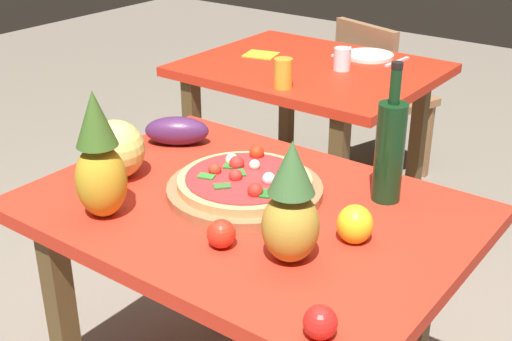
{
  "coord_description": "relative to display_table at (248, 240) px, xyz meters",
  "views": [
    {
      "loc": [
        0.95,
        -1.23,
        1.6
      ],
      "look_at": [
        -0.05,
        0.1,
        0.83
      ],
      "focal_mm": 47.55,
      "sensor_mm": 36.0,
      "label": 1
    }
  ],
  "objects": [
    {
      "name": "melon",
      "position": [
        -0.4,
        -0.08,
        0.19
      ],
      "size": [
        0.17,
        0.17,
        0.17
      ],
      "primitive_type": "sphere",
      "color": "#DCD169",
      "rests_on": "display_table"
    },
    {
      "name": "dining_chair",
      "position": [
        -0.56,
        1.83,
        -0.19
      ],
      "size": [
        0.5,
        0.5,
        0.85
      ],
      "rotation": [
        0.0,
        0.0,
        2.83
      ],
      "color": "#976943",
      "rests_on": "ground_plane"
    },
    {
      "name": "tomato_near_board",
      "position": [
        0.43,
        -0.34,
        0.14
      ],
      "size": [
        0.07,
        0.07,
        0.07
      ],
      "primitive_type": "sphere",
      "color": "red",
      "rests_on": "display_table"
    },
    {
      "name": "bell_pepper",
      "position": [
        0.31,
        0.01,
        0.15
      ],
      "size": [
        0.09,
        0.09,
        0.1
      ],
      "primitive_type": "ellipsoid",
      "color": "yellow",
      "rests_on": "display_table"
    },
    {
      "name": "background_table",
      "position": [
        -0.56,
        1.18,
        -0.0
      ],
      "size": [
        1.03,
        0.84,
        0.78
      ],
      "color": "brown",
      "rests_on": "ground_plane"
    },
    {
      "name": "pizza",
      "position": [
        -0.05,
        0.05,
        0.15
      ],
      "size": [
        0.36,
        0.36,
        0.06
      ],
      "color": "#E3A263",
      "rests_on": "pizza_board"
    },
    {
      "name": "pineapple_left",
      "position": [
        0.23,
        -0.15,
        0.24
      ],
      "size": [
        0.13,
        0.13,
        0.29
      ],
      "color": "#B29333",
      "rests_on": "display_table"
    },
    {
      "name": "eggplant",
      "position": [
        -0.42,
        0.19,
        0.15
      ],
      "size": [
        0.22,
        0.19,
        0.09
      ],
      "primitive_type": "ellipsoid",
      "rotation": [
        0.0,
        0.0,
        0.61
      ],
      "color": "#4B2451",
      "rests_on": "display_table"
    },
    {
      "name": "knife_utensil",
      "position": [
        -0.28,
        1.45,
        0.11
      ],
      "size": [
        0.03,
        0.18,
        0.01
      ],
      "primitive_type": "cube",
      "rotation": [
        0.0,
        0.0,
        -0.09
      ],
      "color": "silver",
      "rests_on": "background_table"
    },
    {
      "name": "pizza_board",
      "position": [
        -0.05,
        0.05,
        0.12
      ],
      "size": [
        0.42,
        0.42,
        0.02
      ],
      "primitive_type": "cylinder",
      "color": "#976943",
      "rests_on": "display_table"
    },
    {
      "name": "drinking_glass_juice",
      "position": [
        -0.48,
        0.86,
        0.16
      ],
      "size": [
        0.07,
        0.07,
        0.12
      ],
      "primitive_type": "cylinder",
      "color": "gold",
      "rests_on": "background_table"
    },
    {
      "name": "drinking_glass_water",
      "position": [
        -0.42,
        1.2,
        0.15
      ],
      "size": [
        0.07,
        0.07,
        0.09
      ],
      "primitive_type": "cylinder",
      "color": "silver",
      "rests_on": "background_table"
    },
    {
      "name": "pineapple_right",
      "position": [
        -0.26,
        -0.26,
        0.25
      ],
      "size": [
        0.13,
        0.13,
        0.33
      ],
      "color": "gold",
      "rests_on": "display_table"
    },
    {
      "name": "tomato_at_corner",
      "position": [
        0.08,
        -0.2,
        0.14
      ],
      "size": [
        0.07,
        0.07,
        0.07
      ],
      "primitive_type": "sphere",
      "color": "red",
      "rests_on": "display_table"
    },
    {
      "name": "dinner_plate",
      "position": [
        -0.42,
        1.45,
        0.11
      ],
      "size": [
        0.22,
        0.22,
        0.02
      ],
      "primitive_type": "cylinder",
      "color": "white",
      "rests_on": "background_table"
    },
    {
      "name": "fork_utensil",
      "position": [
        -0.56,
        1.45,
        0.11
      ],
      "size": [
        0.03,
        0.18,
        0.01
      ],
      "primitive_type": "cube",
      "rotation": [
        0.0,
        0.0,
        0.06
      ],
      "color": "silver",
      "rests_on": "background_table"
    },
    {
      "name": "display_table",
      "position": [
        0.0,
        0.0,
        0.0
      ],
      "size": [
        1.13,
        0.82,
        0.78
      ],
      "color": "brown",
      "rests_on": "ground_plane"
    },
    {
      "name": "napkin_folded",
      "position": [
        -0.83,
        1.18,
        0.11
      ],
      "size": [
        0.17,
        0.15,
        0.01
      ],
      "primitive_type": "cube",
      "rotation": [
        0.0,
        0.0,
        0.25
      ],
      "color": "yellow",
      "rests_on": "background_table"
    },
    {
      "name": "wine_bottle",
      "position": [
        0.27,
        0.24,
        0.25
      ],
      "size": [
        0.08,
        0.08,
        0.37
      ],
      "color": "#113518",
      "rests_on": "display_table"
    }
  ]
}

